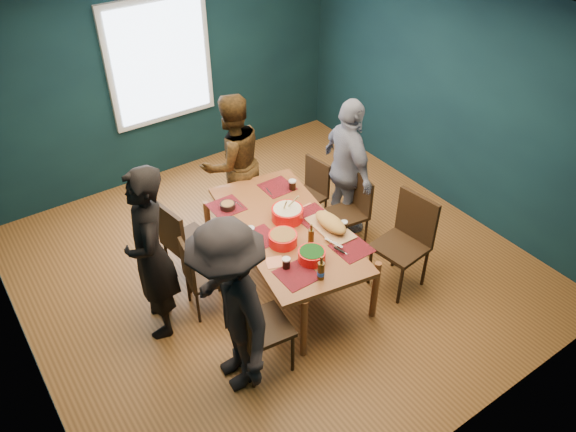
# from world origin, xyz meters

# --- Properties ---
(room) EXTENTS (5.01, 5.01, 2.71)m
(room) POSITION_xyz_m (0.00, 0.27, 1.37)
(room) COLOR #9C612D
(room) RESTS_ON ground
(dining_table) EXTENTS (1.29, 2.07, 0.74)m
(dining_table) POSITION_xyz_m (-0.01, -0.26, 0.67)
(dining_table) COLOR brown
(dining_table) RESTS_ON floor
(chair_left_far) EXTENTS (0.50, 0.50, 0.97)m
(chair_left_far) POSITION_xyz_m (-0.87, 0.37, 0.57)
(chair_left_far) COLOR black
(chair_left_far) RESTS_ON floor
(chair_left_mid) EXTENTS (0.43, 0.43, 0.83)m
(chair_left_mid) POSITION_xyz_m (-0.93, -0.11, 0.48)
(chair_left_mid) COLOR black
(chair_left_mid) RESTS_ON floor
(chair_left_near) EXTENTS (0.50, 0.50, 0.99)m
(chair_left_near) POSITION_xyz_m (-0.89, -1.02, 0.58)
(chair_left_near) COLOR black
(chair_left_near) RESTS_ON floor
(chair_right_far) EXTENTS (0.42, 0.42, 0.84)m
(chair_right_far) POSITION_xyz_m (0.82, 0.42, 0.49)
(chair_right_far) COLOR black
(chair_right_far) RESTS_ON floor
(chair_right_mid) EXTENTS (0.44, 0.44, 0.86)m
(chair_right_mid) POSITION_xyz_m (0.99, -0.14, 0.50)
(chair_right_mid) COLOR black
(chair_right_mid) RESTS_ON floor
(chair_right_near) EXTENTS (0.52, 0.52, 1.03)m
(chair_right_near) POSITION_xyz_m (1.01, -0.94, 0.60)
(chair_right_near) COLOR black
(chair_right_near) RESTS_ON floor
(person_far_left) EXTENTS (0.61, 0.75, 1.77)m
(person_far_left) POSITION_xyz_m (-1.34, -0.06, 0.89)
(person_far_left) COLOR black
(person_far_left) RESTS_ON floor
(person_back) EXTENTS (0.81, 0.64, 1.64)m
(person_back) POSITION_xyz_m (0.10, 0.97, 0.82)
(person_back) COLOR black
(person_back) RESTS_ON floor
(person_right) EXTENTS (0.60, 1.03, 1.65)m
(person_right) POSITION_xyz_m (1.08, 0.11, 0.83)
(person_right) COLOR silver
(person_right) RESTS_ON floor
(person_near_left) EXTENTS (0.74, 1.16, 1.71)m
(person_near_left) POSITION_xyz_m (-1.08, -1.01, 0.85)
(person_near_left) COLOR black
(person_near_left) RESTS_ON floor
(bowl_salad) EXTENTS (0.28, 0.28, 0.12)m
(bowl_salad) POSITION_xyz_m (-0.18, -0.46, 0.80)
(bowl_salad) COLOR red
(bowl_salad) RESTS_ON dining_table
(bowl_dumpling) EXTENTS (0.32, 0.32, 0.30)m
(bowl_dumpling) POSITION_xyz_m (0.07, -0.16, 0.81)
(bowl_dumpling) COLOR red
(bowl_dumpling) RESTS_ON dining_table
(bowl_herbs) EXTENTS (0.26, 0.26, 0.11)m
(bowl_herbs) POSITION_xyz_m (-0.10, -0.80, 0.79)
(bowl_herbs) COLOR red
(bowl_herbs) RESTS_ON dining_table
(cutting_board) EXTENTS (0.32, 0.65, 0.14)m
(cutting_board) POSITION_xyz_m (0.32, -0.54, 0.80)
(cutting_board) COLOR tan
(cutting_board) RESTS_ON dining_table
(small_bowl) EXTENTS (0.16, 0.16, 0.07)m
(small_bowl) POSITION_xyz_m (-0.33, 0.34, 0.77)
(small_bowl) COLOR black
(small_bowl) RESTS_ON dining_table
(beer_bottle_a) EXTENTS (0.07, 0.07, 0.25)m
(beer_bottle_a) POSITION_xyz_m (-0.18, -1.04, 0.82)
(beer_bottle_a) COLOR #40290B
(beer_bottle_a) RESTS_ON dining_table
(beer_bottle_b) EXTENTS (0.06, 0.06, 0.22)m
(beer_bottle_b) POSITION_xyz_m (0.04, -0.61, 0.82)
(beer_bottle_b) COLOR #40290B
(beer_bottle_b) RESTS_ON dining_table
(cola_glass_a) EXTENTS (0.08, 0.08, 0.11)m
(cola_glass_a) POSITION_xyz_m (-0.35, -0.75, 0.79)
(cola_glass_a) COLOR black
(cola_glass_a) RESTS_ON dining_table
(cola_glass_b) EXTENTS (0.07, 0.07, 0.10)m
(cola_glass_b) POSITION_xyz_m (0.43, -0.62, 0.79)
(cola_glass_b) COLOR black
(cola_glass_b) RESTS_ON dining_table
(cola_glass_c) EXTENTS (0.08, 0.08, 0.11)m
(cola_glass_c) POSITION_xyz_m (0.42, 0.24, 0.80)
(cola_glass_c) COLOR black
(cola_glass_c) RESTS_ON dining_table
(cola_glass_d) EXTENTS (0.08, 0.08, 0.11)m
(cola_glass_d) POSITION_xyz_m (-0.38, -0.19, 0.80)
(cola_glass_d) COLOR black
(cola_glass_d) RESTS_ON dining_table
(napkin_a) EXTENTS (0.17, 0.17, 0.00)m
(napkin_a) POSITION_xyz_m (0.36, -0.15, 0.74)
(napkin_a) COLOR #E1815E
(napkin_a) RESTS_ON dining_table
(napkin_b) EXTENTS (0.20, 0.20, 0.00)m
(napkin_b) POSITION_xyz_m (-0.40, -0.64, 0.74)
(napkin_b) COLOR #E1815E
(napkin_b) RESTS_ON dining_table
(napkin_c) EXTENTS (0.16, 0.16, 0.00)m
(napkin_c) POSITION_xyz_m (0.34, -0.95, 0.74)
(napkin_c) COLOR #E1815E
(napkin_c) RESTS_ON dining_table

